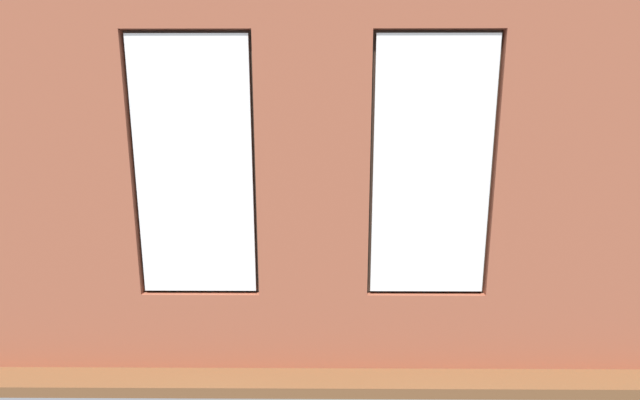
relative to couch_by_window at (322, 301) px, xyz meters
The scene contains 19 objects.
ground_plane 2.18m from the couch_by_window, 88.02° to the right, with size 7.31×6.36×0.10m, color brown.
brick_wall_with_windows 1.50m from the couch_by_window, 83.47° to the left, with size 6.71×0.30×3.42m.
white_wall_right 4.14m from the couch_by_window, 29.99° to the right, with size 0.10×5.36×3.42m, color silver.
couch_by_window is the anchor object (origin of this frame).
couch_left 3.10m from the couch_by_window, 146.23° to the right, with size 0.95×1.86×0.80m.
coffee_table 2.63m from the couch_by_window, 91.75° to the right, with size 1.59×0.87×0.44m.
cup_ceramic 2.51m from the couch_by_window, 94.56° to the right, with size 0.08×0.08×0.10m, color #B23D38.
candle_jar 2.63m from the couch_by_window, 91.75° to the right, with size 0.08×0.08×0.10m, color #B7333D.
remote_silver 2.74m from the couch_by_window, 87.53° to the right, with size 0.05×0.17×0.02m, color #B2B2B7.
media_console 3.72m from the couch_by_window, 34.17° to the right, with size 1.08×0.42×0.50m, color black.
tv_flatscreen 3.76m from the couch_by_window, 34.21° to the right, with size 1.03×0.20×0.71m.
papasan_chair 4.02m from the couch_by_window, 76.33° to the right, with size 1.15×1.15×0.71m.
potted_plant_corner_near_left 5.13m from the couch_by_window, 122.12° to the right, with size 0.82×0.81×1.45m.
potted_plant_between_couches 1.49m from the couch_by_window, behind, with size 0.84×0.84×1.29m.
potted_plant_corner_far_left 2.73m from the couch_by_window, behind, with size 0.48×0.48×0.68m.
potted_plant_beside_window_right 2.18m from the couch_by_window, ahead, with size 0.86×0.90×1.18m.
potted_plant_near_tv 2.78m from the couch_by_window, 23.53° to the right, with size 0.80×0.85×1.45m.
potted_plant_by_left_couch 3.78m from the couch_by_window, 125.24° to the right, with size 0.44×0.44×0.72m.
potted_plant_foreground_right 5.11m from the couch_by_window, 57.01° to the right, with size 0.67×0.67×0.90m.
Camera 1 is at (-0.08, 6.43, 2.29)m, focal length 24.00 mm.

